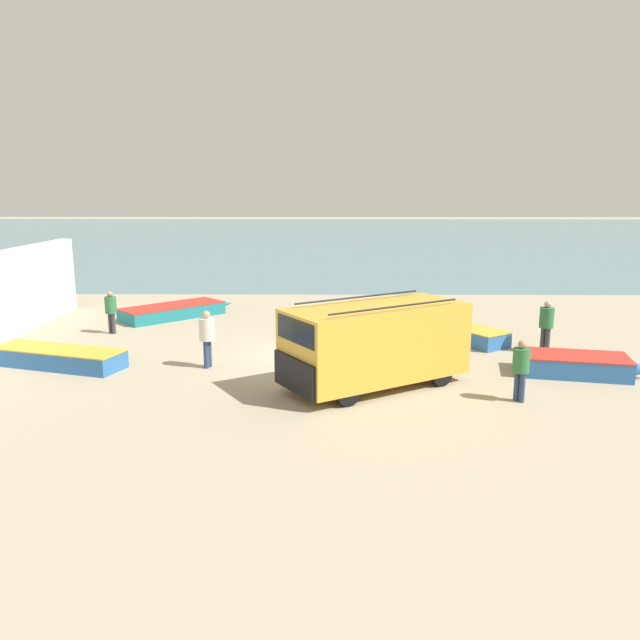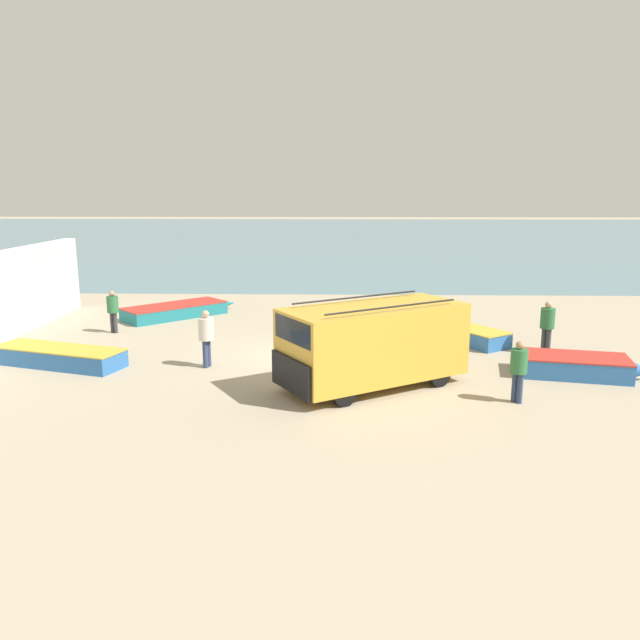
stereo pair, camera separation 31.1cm
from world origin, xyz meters
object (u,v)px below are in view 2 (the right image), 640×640
at_px(fishing_rowboat_0, 332,322).
at_px(fisherman_1, 519,366).
at_px(fishing_rowboat_1, 178,310).
at_px(fisherman_0, 113,308).
at_px(parked_van, 373,342).
at_px(fishing_rowboat_4, 577,366).
at_px(fishing_rowboat_3, 54,356).
at_px(fisherman_3, 206,333).
at_px(fisherman_2, 547,322).
at_px(fishing_rowboat_2, 455,331).

distance_m(fishing_rowboat_0, fisherman_1, 9.79).
relative_size(fishing_rowboat_1, fisherman_0, 2.80).
xyz_separation_m(parked_van, fishing_rowboat_0, (-1.19, 7.20, -0.97)).
bearing_deg(fishing_rowboat_4, fishing_rowboat_3, -170.52).
bearing_deg(fishing_rowboat_0, fisherman_3, -67.67).
relative_size(fisherman_0, fisherman_2, 0.92).
height_order(fishing_rowboat_1, fisherman_1, fisherman_1).
distance_m(fishing_rowboat_0, fishing_rowboat_3, 10.20).
relative_size(fishing_rowboat_2, fishing_rowboat_3, 0.84).
xyz_separation_m(fishing_rowboat_0, fisherman_1, (4.88, -8.46, 0.68)).
xyz_separation_m(fishing_rowboat_0, fishing_rowboat_2, (4.57, -1.51, -0.02)).
xyz_separation_m(fisherman_1, fisherman_2, (2.35, 4.98, 0.08)).
bearing_deg(fisherman_0, fishing_rowboat_1, -1.89).
xyz_separation_m(fishing_rowboat_1, fishing_rowboat_2, (11.28, -3.80, 0.01)).
bearing_deg(parked_van, fishing_rowboat_2, -152.82).
bearing_deg(fisherman_1, fishing_rowboat_1, -79.70).
height_order(fisherman_0, fisherman_3, fisherman_3).
bearing_deg(parked_van, fishing_rowboat_1, -82.33).
bearing_deg(fishing_rowboat_1, fishing_rowboat_2, -61.86).
distance_m(fishing_rowboat_3, fisherman_1, 13.97).
xyz_separation_m(fishing_rowboat_1, fisherman_1, (11.59, -10.74, 0.71)).
height_order(parked_van, fisherman_1, parked_van).
bearing_deg(fisherman_3, fishing_rowboat_4, 14.90).
height_order(fishing_rowboat_2, fisherman_2, fisherman_2).
relative_size(fishing_rowboat_2, fisherman_1, 2.68).
relative_size(fisherman_1, fisherman_3, 0.92).
bearing_deg(fishing_rowboat_3, fisherman_0, -76.71).
bearing_deg(fishing_rowboat_2, fishing_rowboat_4, 176.31).
distance_m(fisherman_2, fisherman_3, 11.25).
bearing_deg(fishing_rowboat_3, fishing_rowboat_4, -165.07).
distance_m(fishing_rowboat_1, fisherman_0, 3.62).
distance_m(fishing_rowboat_1, fisherman_3, 8.25).
relative_size(parked_van, fisherman_0, 3.37).
bearing_deg(fisherman_2, fisherman_1, 28.45).
relative_size(parked_van, fishing_rowboat_4, 1.41).
height_order(fishing_rowboat_3, fishing_rowboat_4, fishing_rowboat_4).
height_order(fishing_rowboat_1, fishing_rowboat_4, fishing_rowboat_4).
xyz_separation_m(parked_van, fishing_rowboat_1, (-7.90, 9.49, -1.00)).
height_order(parked_van, fisherman_0, parked_van).
height_order(fisherman_1, fisherman_2, fisherman_2).
height_order(fisherman_0, fisherman_1, fisherman_1).
height_order(fisherman_1, fisherman_3, fisherman_3).
bearing_deg(parked_van, fisherman_2, 179.54).
xyz_separation_m(fishing_rowboat_3, fisherman_0, (0.33, 4.46, 0.69)).
distance_m(fishing_rowboat_0, fisherman_2, 8.07).
height_order(fishing_rowboat_0, fishing_rowboat_1, fishing_rowboat_0).
relative_size(parked_van, fishing_rowboat_1, 1.21).
height_order(fishing_rowboat_2, fisherman_3, fisherman_3).
bearing_deg(fishing_rowboat_3, fishing_rowboat_2, -146.53).
bearing_deg(fishing_rowboat_3, parked_van, -173.31).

